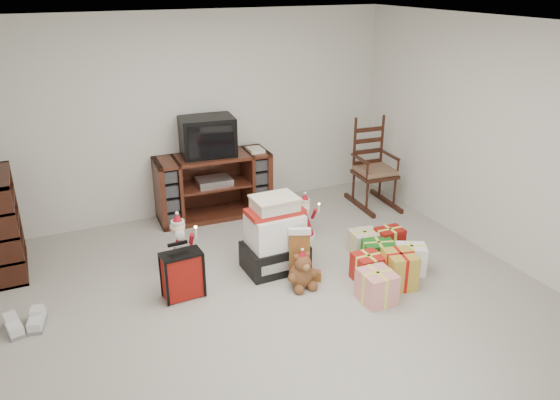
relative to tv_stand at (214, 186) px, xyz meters
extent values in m
cube|color=#ABA89D|center=(-0.05, -2.22, -0.41)|extent=(5.00, 5.00, 0.01)
cube|color=white|center=(-0.05, -2.22, 2.09)|extent=(5.00, 5.00, 0.01)
cube|color=silver|center=(-0.05, 0.28, 0.84)|extent=(5.00, 0.01, 2.50)
cube|color=silver|center=(-0.05, -4.72, 0.84)|extent=(5.00, 0.01, 2.50)
cube|color=silver|center=(2.45, -2.22, 0.84)|extent=(0.01, 5.00, 2.50)
cube|color=#4E2016|center=(0.00, 0.00, 0.00)|extent=(1.44, 0.57, 0.81)
cube|color=silver|center=(0.00, -0.03, 0.07)|extent=(0.44, 0.32, 0.08)
cube|color=#35170E|center=(-2.37, -0.42, 0.12)|extent=(0.29, 0.86, 1.05)
cube|color=#35170E|center=(2.03, -0.57, 0.03)|extent=(0.52, 0.50, 0.05)
cube|color=brown|center=(2.03, -0.57, 0.09)|extent=(0.48, 0.46, 0.06)
cube|color=#35170E|center=(2.03, -0.35, 0.43)|extent=(0.41, 0.09, 0.75)
cube|color=#35170E|center=(2.03, -0.57, -0.38)|extent=(0.54, 0.83, 0.06)
cube|color=black|center=(0.13, -1.57, -0.26)|extent=(0.64, 0.47, 0.29)
cube|color=white|center=(0.13, -1.57, 0.05)|extent=(0.54, 0.41, 0.35)
cube|color=#A71B13|center=(0.13, -1.57, 0.25)|extent=(0.57, 0.31, 0.05)
cube|color=beige|center=(0.13, -1.57, 0.33)|extent=(0.43, 0.33, 0.11)
cube|color=maroon|center=(-0.88, -1.69, -0.17)|extent=(0.37, 0.21, 0.48)
cube|color=black|center=(-0.88, -1.61, 0.13)|extent=(0.19, 0.04, 0.03)
ellipsoid|color=brown|center=(0.22, -2.00, -0.28)|extent=(0.25, 0.21, 0.26)
sphere|color=brown|center=(0.22, -2.03, -0.12)|extent=(0.17, 0.17, 0.17)
cone|color=maroon|center=(0.76, -1.02, -0.22)|extent=(0.25, 0.25, 0.36)
sphere|color=beige|center=(0.76, -1.02, 0.00)|extent=(0.12, 0.12, 0.12)
cone|color=maroon|center=(0.76, -1.02, 0.10)|extent=(0.11, 0.11, 0.09)
cylinder|color=silver|center=(0.90, -1.12, -0.03)|extent=(0.02, 0.02, 0.11)
cone|color=maroon|center=(-0.76, -1.15, -0.20)|extent=(0.30, 0.30, 0.42)
sphere|color=beige|center=(-0.76, -1.15, 0.07)|extent=(0.14, 0.14, 0.14)
cone|color=maroon|center=(-0.76, -1.15, 0.18)|extent=(0.13, 0.13, 0.11)
cylinder|color=silver|center=(-0.61, -1.26, 0.03)|extent=(0.02, 0.02, 0.13)
cube|color=silver|center=(-2.38, -1.61, -0.35)|extent=(0.19, 0.31, 0.10)
cube|color=silver|center=(-2.19, -1.61, -0.35)|extent=(0.18, 0.31, 0.10)
cube|color=#A71B13|center=(0.89, -2.22, -0.27)|extent=(0.28, 0.28, 0.28)
cube|color=#1C7221|center=(1.11, -1.95, -0.27)|extent=(0.28, 0.28, 0.28)
cube|color=gold|center=(1.16, -2.38, -0.27)|extent=(0.28, 0.28, 0.28)
cube|color=white|center=(0.84, -2.60, -0.27)|extent=(0.28, 0.28, 0.28)
cube|color=white|center=(1.38, -2.17, -0.27)|extent=(0.28, 0.28, 0.28)
cube|color=maroon|center=(1.32, -1.74, -0.27)|extent=(0.28, 0.28, 0.28)
cube|color=beige|center=(1.05, -1.68, -0.27)|extent=(0.28, 0.28, 0.28)
cube|color=black|center=(-0.03, 0.05, 0.64)|extent=(0.69, 0.53, 0.48)
cube|color=black|center=(-0.03, -0.18, 0.64)|extent=(0.55, 0.08, 0.38)
camera|label=1|loc=(-1.94, -6.15, 2.48)|focal=35.00mm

